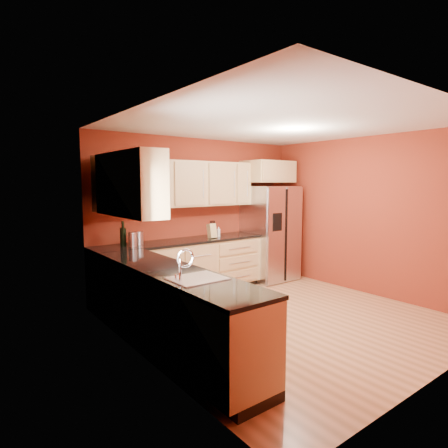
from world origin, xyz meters
The scene contains 23 objects.
floor centered at (0.00, 0.00, 0.00)m, with size 4.00×4.00×0.00m, color #9A633B.
ceiling centered at (0.00, 0.00, 2.60)m, with size 4.00×4.00×0.00m, color silver.
wall_back centered at (0.00, 2.00, 1.30)m, with size 4.00×0.04×2.60m, color maroon.
wall_front centered at (0.00, -2.00, 1.30)m, with size 4.00×0.04×2.60m, color maroon.
wall_left centered at (-2.00, 0.00, 1.30)m, with size 0.04×4.00×2.60m, color maroon.
wall_right centered at (2.00, 0.00, 1.30)m, with size 0.04×4.00×2.60m, color maroon.
base_cabinets_back centered at (-0.55, 1.70, 0.44)m, with size 2.90×0.60×0.88m, color tan.
base_cabinets_left centered at (-1.70, 0.00, 0.44)m, with size 0.60×2.80×0.88m, color tan.
countertop_back centered at (-0.55, 1.69, 0.90)m, with size 2.90×0.62×0.04m, color black.
countertop_left centered at (-1.69, 0.00, 0.90)m, with size 0.62×2.80×0.04m, color black.
upper_cabinets_back centered at (-0.25, 1.83, 1.83)m, with size 2.30×0.33×0.75m, color tan.
upper_cabinets_left centered at (-1.83, 0.72, 1.83)m, with size 0.33×1.35×0.75m, color tan.
corner_upper_cabinet centered at (-1.67, 1.67, 1.83)m, with size 0.62×0.33×0.75m, color tan.
over_fridge_cabinet centered at (1.35, 1.70, 2.05)m, with size 0.92×0.60×0.40m, color tan.
refrigerator centered at (1.35, 1.62, 0.89)m, with size 0.90×0.75×1.78m, color silver.
window centered at (-1.98, -0.50, 1.55)m, with size 0.03×0.90×1.00m, color white.
sink_faucet centered at (-1.69, -0.50, 1.07)m, with size 0.50×0.42×0.30m, color silver, non-canonical shape.
canister_left centered at (-1.27, 1.72, 1.02)m, with size 0.12×0.12×0.19m, color silver.
canister_right centered at (-1.42, 1.62, 1.02)m, with size 0.13×0.13×0.21m, color silver.
wine_bottle_a centered at (-1.52, 1.73, 1.11)m, with size 0.08×0.08×0.37m, color black, non-canonical shape.
wine_bottle_b centered at (-1.51, 1.75, 1.10)m, with size 0.08×0.08×0.35m, color black, non-canonical shape.
knife_block centered at (-0.01, 1.61, 1.04)m, with size 0.12×0.11×0.24m, color tan.
soap_dispenser centered at (0.18, 1.68, 1.00)m, with size 0.06×0.06×0.17m, color white.
Camera 1 is at (-3.62, -3.46, 1.84)m, focal length 30.00 mm.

